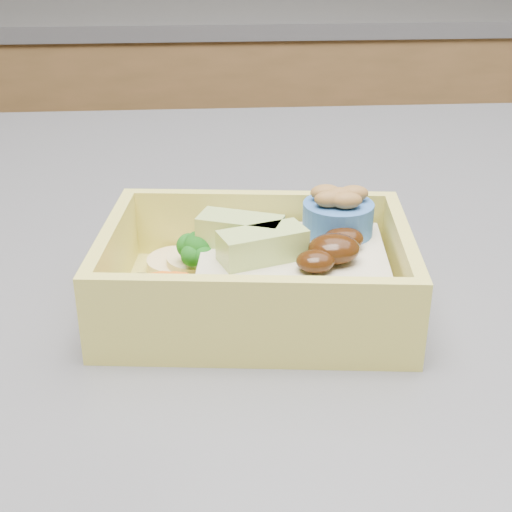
{
  "coord_description": "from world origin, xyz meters",
  "views": [
    {
      "loc": [
        0.11,
        -0.46,
        1.12
      ],
      "look_at": [
        0.13,
        -0.12,
        0.95
      ],
      "focal_mm": 50.0,
      "sensor_mm": 36.0,
      "label": 1
    }
  ],
  "objects": [
    {
      "name": "back_cabinets",
      "position": [
        0.0,
        1.23,
        0.89
      ],
      "size": [
        3.2,
        0.62,
        2.3
      ],
      "color": "brown",
      "rests_on": "ground"
    },
    {
      "name": "bento_box",
      "position": [
        0.14,
        -0.12,
        0.94
      ],
      "size": [
        0.17,
        0.13,
        0.06
      ],
      "rotation": [
        0.0,
        0.0,
        -0.11
      ],
      "color": "#D7CC58",
      "rests_on": "island"
    }
  ]
}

